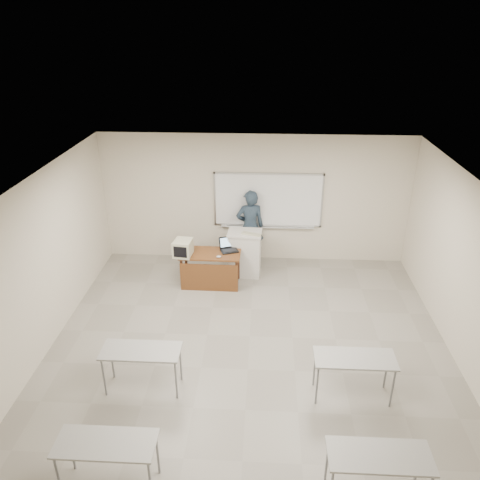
# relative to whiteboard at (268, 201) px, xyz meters

# --- Properties ---
(floor) EXTENTS (7.00, 8.00, 0.01)m
(floor) POSITION_rel_whiteboard_xyz_m (-0.30, -3.97, -1.49)
(floor) COLOR gray
(floor) RESTS_ON ground
(whiteboard) EXTENTS (2.48, 0.10, 1.31)m
(whiteboard) POSITION_rel_whiteboard_xyz_m (0.00, 0.00, 0.00)
(whiteboard) COLOR white
(whiteboard) RESTS_ON floor
(student_desks) EXTENTS (4.40, 2.20, 0.73)m
(student_desks) POSITION_rel_whiteboard_xyz_m (-0.30, -5.32, -0.81)
(student_desks) COLOR #9A9A95
(student_desks) RESTS_ON floor
(instructor_desk) EXTENTS (1.28, 0.64, 0.75)m
(instructor_desk) POSITION_rel_whiteboard_xyz_m (-1.21, -1.36, -0.96)
(instructor_desk) COLOR brown
(instructor_desk) RESTS_ON floor
(podium) EXTENTS (0.74, 0.54, 1.03)m
(podium) POSITION_rel_whiteboard_xyz_m (-0.50, -0.77, -0.96)
(podium) COLOR silver
(podium) RESTS_ON floor
(crt_monitor) EXTENTS (0.37, 0.42, 0.35)m
(crt_monitor) POSITION_rel_whiteboard_xyz_m (-1.76, -1.37, -0.56)
(crt_monitor) COLOR #B7B596
(crt_monitor) RESTS_ON instructor_desk
(laptop) EXTENTS (0.36, 0.33, 0.27)m
(laptop) POSITION_rel_whiteboard_xyz_m (-0.81, -1.09, -0.67)
(laptop) COLOR black
(laptop) RESTS_ON instructor_desk
(mouse) EXTENTS (0.12, 0.10, 0.04)m
(mouse) POSITION_rel_whiteboard_xyz_m (-1.01, -1.45, -0.71)
(mouse) COLOR #AEAFB7
(mouse) RESTS_ON instructor_desk
(keyboard) EXTENTS (0.44, 0.27, 0.02)m
(keyboard) POSITION_rel_whiteboard_xyz_m (-0.35, -0.89, -0.44)
(keyboard) COLOR #B7B596
(keyboard) RESTS_ON podium
(presenter) EXTENTS (0.71, 0.53, 1.77)m
(presenter) POSITION_rel_whiteboard_xyz_m (-0.41, -0.15, -0.59)
(presenter) COLOR black
(presenter) RESTS_ON floor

